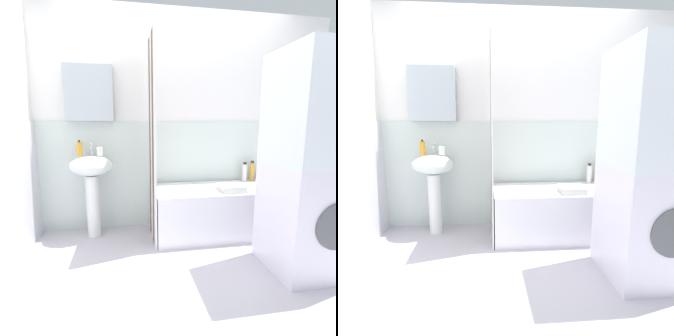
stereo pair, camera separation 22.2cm
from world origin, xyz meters
TOP-DOWN VIEW (x-y plane):
  - ground_plane at (0.00, 0.00)m, footprint 4.80×5.60m
  - wall_back_tiled at (-0.06, 1.26)m, footprint 3.60×0.18m
  - sink at (-0.96, 1.03)m, footprint 0.44×0.34m
  - faucet at (-0.96, 1.11)m, footprint 0.03×0.12m
  - soap_dispenser at (-1.07, 1.07)m, footprint 0.06×0.06m
  - toothbrush_cup at (-0.87, 1.04)m, footprint 0.06×0.06m
  - bathtub at (0.36, 0.90)m, footprint 1.41×0.65m
  - shower_curtain at (-0.35, 0.90)m, footprint 0.01×0.65m
  - lotion_bottle at (0.97, 1.15)m, footprint 0.04×0.04m
  - shampoo_bottle at (0.87, 1.15)m, footprint 0.05×0.05m
  - conditioner_bottle at (0.76, 1.13)m, footprint 0.05×0.05m
  - towel_folded at (0.44, 0.75)m, footprint 0.25×0.25m
  - washer_dryer_stack at (0.82, 0.11)m, footprint 0.63×0.59m

SIDE VIEW (x-z plane):
  - ground_plane at x=0.00m, z-range -0.04..0.00m
  - bathtub at x=0.36m, z-range 0.00..0.50m
  - towel_folded at x=0.44m, z-range 0.50..0.56m
  - lotion_bottle at x=0.97m, z-range 0.50..0.66m
  - conditioner_bottle at x=0.76m, z-range 0.50..0.72m
  - shampoo_bottle at x=0.87m, z-range 0.50..0.74m
  - sink at x=-0.96m, z-range 0.20..1.05m
  - washer_dryer_stack at x=0.82m, z-range 0.00..1.72m
  - toothbrush_cup at x=-0.87m, z-range 0.85..0.94m
  - faucet at x=-0.96m, z-range 0.85..0.97m
  - soap_dispenser at x=-1.07m, z-range 0.84..1.01m
  - shower_curtain at x=-0.35m, z-range 0.00..2.00m
  - wall_back_tiled at x=-0.06m, z-range -0.06..2.34m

